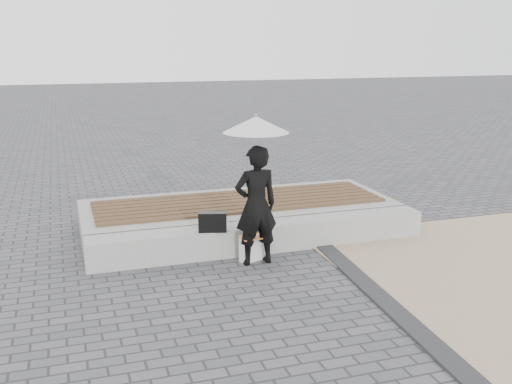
% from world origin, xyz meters
% --- Properties ---
extents(ground, '(80.00, 80.00, 0.00)m').
position_xyz_m(ground, '(0.00, 0.00, 0.00)').
color(ground, '#4F4E54').
rests_on(ground, ground).
extents(edging_band, '(0.61, 5.20, 0.04)m').
position_xyz_m(edging_band, '(0.75, -0.50, 0.02)').
color(edging_band, '#2A2A2C').
rests_on(edging_band, ground).
extents(seating_ledge, '(5.00, 0.45, 0.40)m').
position_xyz_m(seating_ledge, '(0.00, 1.60, 0.20)').
color(seating_ledge, '#ACADA7').
rests_on(seating_ledge, ground).
extents(timber_platform, '(5.00, 2.00, 0.40)m').
position_xyz_m(timber_platform, '(0.00, 2.80, 0.20)').
color(timber_platform, '#9C9C97').
rests_on(timber_platform, ground).
extents(timber_decking, '(4.60, 1.40, 0.04)m').
position_xyz_m(timber_decking, '(0.00, 2.80, 0.42)').
color(timber_decking, brown).
rests_on(timber_decking, timber_platform).
extents(woman, '(0.62, 0.42, 1.63)m').
position_xyz_m(woman, '(-0.27, 1.10, 0.81)').
color(woman, black).
rests_on(woman, ground).
extents(parasol, '(0.86, 0.86, 1.10)m').
position_xyz_m(parasol, '(-0.27, 1.10, 1.90)').
color(parasol, '#B0B1B6').
rests_on(parasol, ground).
extents(handbag, '(0.41, 0.24, 0.27)m').
position_xyz_m(handbag, '(-0.78, 1.44, 0.54)').
color(handbag, black).
rests_on(handbag, seating_ledge).
extents(canvas_tote, '(0.36, 0.24, 0.35)m').
position_xyz_m(canvas_tote, '(-0.30, 1.21, 0.17)').
color(canvas_tote, silver).
rests_on(canvas_tote, ground).
extents(magazine, '(0.36, 0.28, 0.01)m').
position_xyz_m(magazine, '(-0.30, 1.16, 0.36)').
color(magazine, '#E7384C').
rests_on(magazine, canvas_tote).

